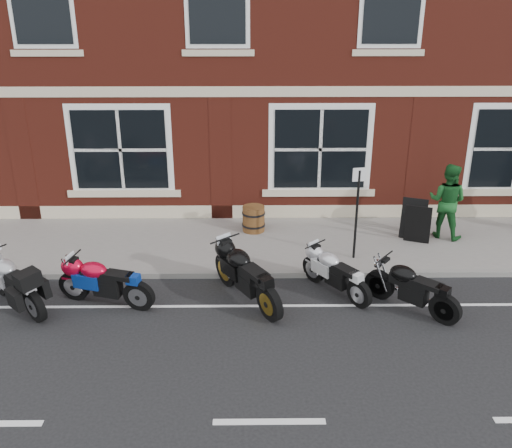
# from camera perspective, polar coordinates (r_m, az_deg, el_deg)

# --- Properties ---
(ground) EXTENTS (80.00, 80.00, 0.00)m
(ground) POSITION_cam_1_polar(r_m,az_deg,el_deg) (10.97, 0.83, -8.73)
(ground) COLOR black
(ground) RESTS_ON ground
(sidewalk) EXTENTS (30.00, 3.00, 0.12)m
(sidewalk) POSITION_cam_1_polar(r_m,az_deg,el_deg) (13.60, 0.54, -1.97)
(sidewalk) COLOR slate
(sidewalk) RESTS_ON ground
(kerb) EXTENTS (30.00, 0.16, 0.12)m
(kerb) POSITION_cam_1_polar(r_m,az_deg,el_deg) (12.18, 0.68, -5.04)
(kerb) COLOR slate
(kerb) RESTS_ON ground
(moto_touring_silver) EXTENTS (1.62, 1.56, 1.40)m
(moto_touring_silver) POSITION_cam_1_polar(r_m,az_deg,el_deg) (11.84, -23.03, -5.08)
(moto_touring_silver) COLOR black
(moto_touring_silver) RESTS_ON ground
(moto_sport_red) EXTENTS (1.97, 0.71, 0.91)m
(moto_sport_red) POSITION_cam_1_polar(r_m,az_deg,el_deg) (11.35, -14.96, -5.41)
(moto_sport_red) COLOR black
(moto_sport_red) RESTS_ON ground
(moto_sport_black) EXTENTS (1.33, 2.03, 1.03)m
(moto_sport_black) POSITION_cam_1_polar(r_m,az_deg,el_deg) (11.07, -0.89, -4.91)
(moto_sport_black) COLOR black
(moto_sport_black) RESTS_ON ground
(moto_sport_silver) EXTENTS (1.19, 1.59, 0.84)m
(moto_sport_silver) POSITION_cam_1_polar(r_m,az_deg,el_deg) (11.49, 7.99, -4.66)
(moto_sport_silver) COLOR black
(moto_sport_silver) RESTS_ON ground
(moto_naked_black) EXTENTS (1.52, 1.46, 0.89)m
(moto_naked_black) POSITION_cam_1_polar(r_m,az_deg,el_deg) (11.18, 15.24, -5.93)
(moto_naked_black) COLOR black
(moto_naked_black) RESTS_ON ground
(pedestrian_right) EXTENTS (1.12, 1.06, 1.82)m
(pedestrian_right) POSITION_cam_1_polar(r_m,az_deg,el_deg) (14.26, 18.57, 2.19)
(pedestrian_right) COLOR #164F1F
(pedestrian_right) RESTS_ON sidewalk
(a_board_sign) EXTENTS (0.70, 0.58, 0.99)m
(a_board_sign) POSITION_cam_1_polar(r_m,az_deg,el_deg) (13.94, 15.67, 0.24)
(a_board_sign) COLOR black
(a_board_sign) RESTS_ON sidewalk
(barrel_planter) EXTENTS (0.57, 0.57, 0.63)m
(barrel_planter) POSITION_cam_1_polar(r_m,az_deg,el_deg) (14.06, -0.24, 0.54)
(barrel_planter) COLOR #553316
(barrel_planter) RESTS_ON sidewalk
(parking_sign) EXTENTS (0.29, 0.06, 2.09)m
(parking_sign) POSITION_cam_1_polar(r_m,az_deg,el_deg) (12.49, 10.08, 1.68)
(parking_sign) COLOR black
(parking_sign) RESTS_ON sidewalk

